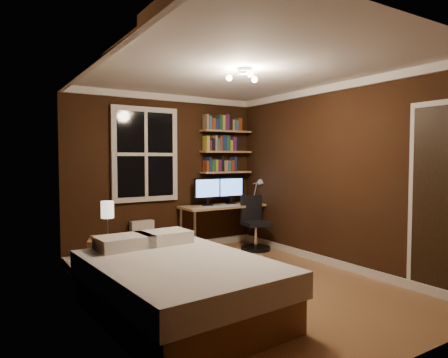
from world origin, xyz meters
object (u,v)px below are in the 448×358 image
monitor_left (207,192)px  office_chair (255,230)px  radiator (142,238)px  nightstand (108,260)px  desk (225,208)px  bed (178,286)px  bedside_lamp (108,219)px  desk_lamp (258,190)px  monitor_right (231,190)px

monitor_left → office_chair: size_ratio=0.56×
radiator → monitor_left: bearing=-6.5°
nightstand → desk: desk is taller
radiator → desk: bearing=-8.2°
bed → radiator: bearing=72.9°
bedside_lamp → radiator: size_ratio=0.81×
bed → nightstand: size_ratio=3.81×
desk_lamp → office_chair: desk_lamp is taller
bedside_lamp → radiator: (0.84, 1.10, -0.50)m
bed → monitor_right: 3.20m
bed → radiator: (0.56, 2.44, -0.02)m
nightstand → monitor_right: (2.39, 0.97, 0.67)m
nightstand → desk: bearing=40.8°
bed → office_chair: 2.91m
bed → bedside_lamp: size_ratio=4.80×
monitor_left → monitor_right: size_ratio=1.00×
monitor_left → desk_lamp: bearing=-9.4°
bed → monitor_left: 2.91m
desk → monitor_right: size_ratio=3.06×
bed → monitor_left: monitor_left is taller
monitor_left → nightstand: bearing=-153.2°
radiator → monitor_left: (1.09, -0.12, 0.67)m
radiator → nightstand: bearing=-127.3°
bed → bedside_lamp: bedside_lamp is taller
radiator → office_chair: 1.80m
monitor_right → office_chair: monitor_right is taller
desk → desk_lamp: size_ratio=3.41×
desk → desk_lamp: bearing=-6.9°
desk_lamp → office_chair: (-0.30, -0.33, -0.61)m
monitor_left → monitor_right: same height
desk → bedside_lamp: bearing=-157.9°
bedside_lamp → desk_lamp: (2.84, 0.82, 0.17)m
monitor_left → desk_lamp: size_ratio=1.11×
bedside_lamp → desk: (2.21, 0.90, -0.11)m
monitor_left → monitor_right: bearing=0.0°
monitor_left → office_chair: 1.00m
bedside_lamp → radiator: bearing=52.7°
office_chair → nightstand: bearing=-158.8°
radiator → desk: 1.44m
monitor_left → desk: bearing=-14.6°
bedside_lamp → desk: 2.39m
radiator → office_chair: office_chair is taller
monitor_left → bedside_lamp: bearing=-153.2°
monitor_left → monitor_right: 0.46m
radiator → monitor_right: bearing=-4.6°
nightstand → office_chair: office_chair is taller
bedside_lamp → nightstand: bearing=0.0°
desk → monitor_left: 0.41m
desk → office_chair: office_chair is taller
monitor_right → nightstand: bearing=-157.8°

